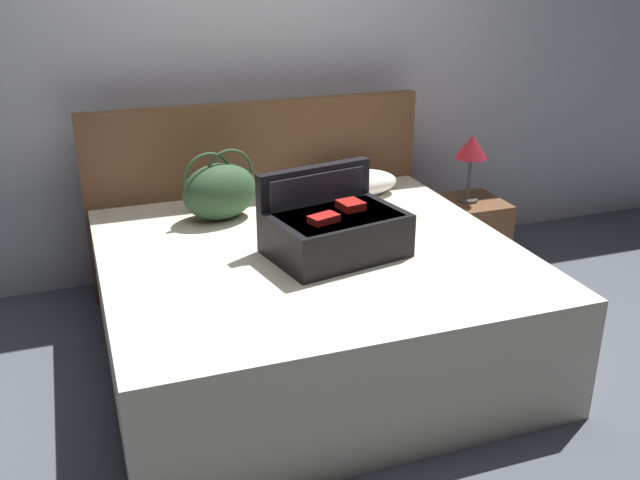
% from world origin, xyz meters
% --- Properties ---
extents(ground_plane, '(12.00, 12.00, 0.00)m').
position_xyz_m(ground_plane, '(0.00, 0.00, 0.00)').
color(ground_plane, '#4C515B').
extents(back_wall, '(8.00, 0.10, 2.60)m').
position_xyz_m(back_wall, '(0.00, 1.65, 1.30)').
color(back_wall, silver).
rests_on(back_wall, ground).
extents(bed, '(1.92, 1.82, 0.57)m').
position_xyz_m(bed, '(0.00, 0.40, 0.29)').
color(bed, beige).
rests_on(bed, ground).
extents(headboard, '(1.96, 0.08, 1.09)m').
position_xyz_m(headboard, '(0.00, 1.35, 0.55)').
color(headboard, brown).
rests_on(headboard, ground).
extents(hard_case_large, '(0.67, 0.54, 0.38)m').
position_xyz_m(hard_case_large, '(0.09, 0.32, 0.70)').
color(hard_case_large, black).
rests_on(hard_case_large, bed).
extents(duffel_bag, '(0.46, 0.36, 0.37)m').
position_xyz_m(duffel_bag, '(-0.31, 0.95, 0.73)').
color(duffel_bag, '#2D4C2D').
rests_on(duffel_bag, bed).
extents(pillow_near_headboard, '(0.50, 0.28, 0.14)m').
position_xyz_m(pillow_near_headboard, '(0.50, 1.07, 0.64)').
color(pillow_near_headboard, white).
rests_on(pillow_near_headboard, bed).
extents(nightstand, '(0.44, 0.40, 0.45)m').
position_xyz_m(nightstand, '(1.24, 1.06, 0.23)').
color(nightstand, brown).
rests_on(nightstand, ground).
extents(table_lamp, '(0.19, 0.19, 0.41)m').
position_xyz_m(table_lamp, '(1.24, 1.06, 0.78)').
color(table_lamp, '#3F3833').
rests_on(table_lamp, nightstand).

